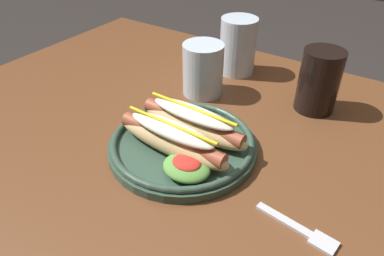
# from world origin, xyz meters

# --- Properties ---
(dining_table) EXTENTS (1.12, 0.84, 0.74)m
(dining_table) POSITION_xyz_m (0.00, 0.00, 0.63)
(dining_table) COLOR brown
(dining_table) RESTS_ON ground_plane
(hot_dog_plate) EXTENTS (0.26, 0.26, 0.08)m
(hot_dog_plate) POSITION_xyz_m (0.03, -0.06, 0.77)
(hot_dog_plate) COLOR #334C3D
(hot_dog_plate) RESTS_ON dining_table
(fork) EXTENTS (0.12, 0.03, 0.00)m
(fork) POSITION_xyz_m (0.27, -0.11, 0.74)
(fork) COLOR silver
(fork) RESTS_ON dining_table
(soda_cup) EXTENTS (0.08, 0.08, 0.13)m
(soda_cup) POSITION_xyz_m (0.17, 0.21, 0.80)
(soda_cup) COLOR black
(soda_cup) RESTS_ON dining_table
(water_cup) EXTENTS (0.09, 0.09, 0.13)m
(water_cup) POSITION_xyz_m (-0.04, 0.27, 0.81)
(water_cup) COLOR silver
(water_cup) RESTS_ON dining_table
(extra_cup) EXTENTS (0.09, 0.09, 0.11)m
(extra_cup) POSITION_xyz_m (-0.06, 0.14, 0.80)
(extra_cup) COLOR silver
(extra_cup) RESTS_ON dining_table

